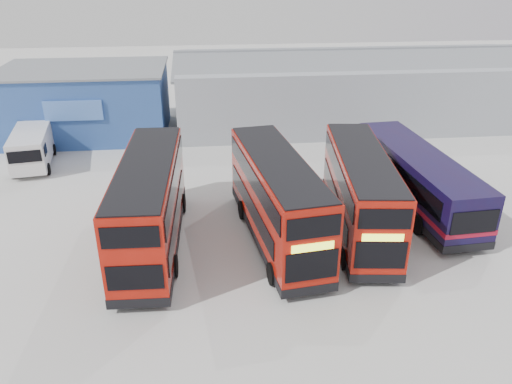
{
  "coord_description": "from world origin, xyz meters",
  "views": [
    {
      "loc": [
        -4.92,
        -20.66,
        12.67
      ],
      "look_at": [
        -2.62,
        1.47,
        2.1
      ],
      "focal_mm": 35.0,
      "sensor_mm": 36.0,
      "label": 1
    }
  ],
  "objects_px": {
    "office_block": "(86,101)",
    "single_decker_blue": "(416,179)",
    "maintenance_shed": "(358,87)",
    "double_decker_left": "(150,206)",
    "double_decker_centre": "(277,201)",
    "double_decker_right": "(360,194)",
    "panel_van": "(32,147)"
  },
  "relations": [
    {
      "from": "maintenance_shed",
      "to": "single_decker_blue",
      "type": "xyz_separation_m",
      "value": [
        -1.56,
        -16.61,
        -1.08
      ]
    },
    {
      "from": "maintenance_shed",
      "to": "double_decker_centre",
      "type": "relative_size",
      "value": 2.96
    },
    {
      "from": "double_decker_left",
      "to": "double_decker_centre",
      "type": "xyz_separation_m",
      "value": [
        5.94,
        -0.0,
        -0.03
      ]
    },
    {
      "from": "maintenance_shed",
      "to": "single_decker_blue",
      "type": "height_order",
      "value": "maintenance_shed"
    },
    {
      "from": "double_decker_centre",
      "to": "double_decker_left",
      "type": "bearing_deg",
      "value": 172.34
    },
    {
      "from": "maintenance_shed",
      "to": "double_decker_left",
      "type": "distance_m",
      "value": 25.15
    },
    {
      "from": "maintenance_shed",
      "to": "panel_van",
      "type": "relative_size",
      "value": 5.41
    },
    {
      "from": "double_decker_centre",
      "to": "double_decker_right",
      "type": "distance_m",
      "value": 4.19
    },
    {
      "from": "maintenance_shed",
      "to": "double_decker_left",
      "type": "bearing_deg",
      "value": -128.57
    },
    {
      "from": "double_decker_left",
      "to": "double_decker_right",
      "type": "height_order",
      "value": "double_decker_left"
    },
    {
      "from": "office_block",
      "to": "single_decker_blue",
      "type": "relative_size",
      "value": 1.07
    },
    {
      "from": "double_decker_right",
      "to": "panel_van",
      "type": "height_order",
      "value": "double_decker_right"
    },
    {
      "from": "maintenance_shed",
      "to": "panel_van",
      "type": "xyz_separation_m",
      "value": [
        -24.38,
        -8.56,
        -1.29
      ]
    },
    {
      "from": "double_decker_left",
      "to": "double_decker_right",
      "type": "bearing_deg",
      "value": -175.94
    },
    {
      "from": "single_decker_blue",
      "to": "panel_van",
      "type": "relative_size",
      "value": 2.04
    },
    {
      "from": "double_decker_centre",
      "to": "panel_van",
      "type": "distance_m",
      "value": 18.4
    },
    {
      "from": "double_decker_right",
      "to": "single_decker_blue",
      "type": "distance_m",
      "value": 4.83
    },
    {
      "from": "single_decker_blue",
      "to": "panel_van",
      "type": "bearing_deg",
      "value": -23.33
    },
    {
      "from": "panel_van",
      "to": "double_decker_centre",
      "type": "bearing_deg",
      "value": -46.1
    },
    {
      "from": "double_decker_right",
      "to": "panel_van",
      "type": "xyz_separation_m",
      "value": [
        -18.82,
        10.7,
        -0.75
      ]
    },
    {
      "from": "office_block",
      "to": "double_decker_centre",
      "type": "bearing_deg",
      "value": -55.21
    },
    {
      "from": "double_decker_right",
      "to": "panel_van",
      "type": "relative_size",
      "value": 1.78
    },
    {
      "from": "maintenance_shed",
      "to": "office_block",
      "type": "bearing_deg",
      "value": -174.79
    },
    {
      "from": "office_block",
      "to": "double_decker_right",
      "type": "relative_size",
      "value": 1.23
    },
    {
      "from": "double_decker_right",
      "to": "office_block",
      "type": "bearing_deg",
      "value": 140.07
    },
    {
      "from": "double_decker_centre",
      "to": "maintenance_shed",
      "type": "bearing_deg",
      "value": 56.04
    },
    {
      "from": "double_decker_right",
      "to": "double_decker_centre",
      "type": "bearing_deg",
      "value": -167.94
    },
    {
      "from": "office_block",
      "to": "maintenance_shed",
      "type": "distance_m",
      "value": 22.09
    },
    {
      "from": "maintenance_shed",
      "to": "double_decker_right",
      "type": "height_order",
      "value": "maintenance_shed"
    },
    {
      "from": "double_decker_left",
      "to": "maintenance_shed",
      "type": "bearing_deg",
      "value": -126.8
    },
    {
      "from": "office_block",
      "to": "double_decker_centre",
      "type": "relative_size",
      "value": 1.19
    },
    {
      "from": "double_decker_left",
      "to": "double_decker_right",
      "type": "relative_size",
      "value": 1.03
    }
  ]
}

